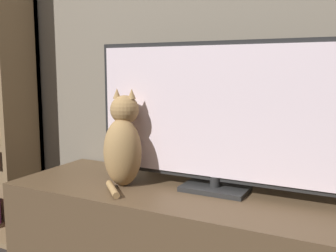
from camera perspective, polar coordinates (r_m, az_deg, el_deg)
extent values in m
cube|color=#756B5B|center=(1.93, 5.17, 16.25)|extent=(4.80, 0.05, 2.60)
cube|color=brown|center=(1.79, 0.67, -17.16)|extent=(1.44, 0.55, 0.52)
cube|color=black|center=(1.68, 6.85, -9.00)|extent=(0.28, 0.17, 0.02)
cylinder|color=black|center=(1.68, 6.86, -7.99)|extent=(0.04, 0.04, 0.04)
cube|color=black|center=(1.63, 7.14, 1.99)|extent=(1.11, 0.02, 0.58)
cube|color=silver|center=(1.61, 6.97, 1.94)|extent=(1.07, 0.01, 0.54)
ellipsoid|color=#997547|center=(1.73, -6.61, -3.80)|extent=(0.19, 0.18, 0.30)
ellipsoid|color=silver|center=(1.78, -5.90, -3.92)|extent=(0.10, 0.07, 0.16)
sphere|color=#997547|center=(1.72, -6.33, 2.38)|extent=(0.15, 0.15, 0.13)
cone|color=#997547|center=(1.73, -7.42, 4.71)|extent=(0.04, 0.04, 0.04)
cone|color=#997547|center=(1.70, -5.29, 4.68)|extent=(0.04, 0.04, 0.04)
cylinder|color=#997547|center=(1.66, -8.05, -9.07)|extent=(0.15, 0.15, 0.03)
cube|color=brown|center=(2.38, -20.56, 4.01)|extent=(0.03, 0.28, 1.75)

